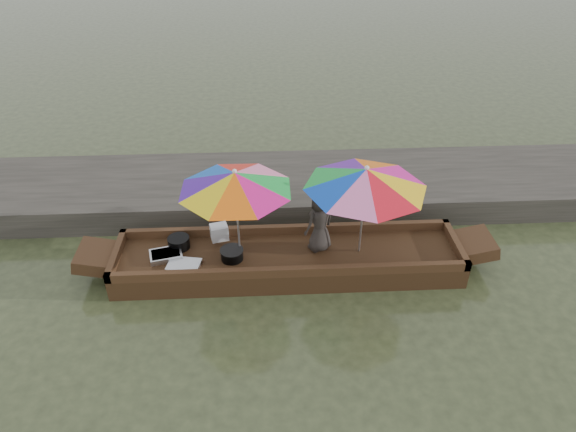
{
  "coord_description": "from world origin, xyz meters",
  "views": [
    {
      "loc": [
        -0.34,
        -6.46,
        5.45
      ],
      "look_at": [
        0.0,
        0.1,
        1.0
      ],
      "focal_mm": 32.0,
      "sensor_mm": 36.0,
      "label": 1
    }
  ],
  "objects_px": {
    "supply_bag": "(219,232)",
    "boat_hull": "(288,261)",
    "cooking_pot": "(179,242)",
    "umbrella_stern": "(363,211)",
    "umbrella_bow": "(237,214)",
    "charcoal_grill": "(232,255)",
    "vendor": "(320,222)",
    "tray_crayfish": "(166,255)",
    "tray_scallop": "(184,265)"
  },
  "relations": [
    {
      "from": "tray_scallop",
      "to": "charcoal_grill",
      "type": "relative_size",
      "value": 1.42
    },
    {
      "from": "vendor",
      "to": "tray_crayfish",
      "type": "bearing_deg",
      "value": -30.8
    },
    {
      "from": "supply_bag",
      "to": "tray_scallop",
      "type": "bearing_deg",
      "value": -125.75
    },
    {
      "from": "tray_scallop",
      "to": "umbrella_bow",
      "type": "xyz_separation_m",
      "value": [
        0.86,
        0.26,
        0.74
      ]
    },
    {
      "from": "charcoal_grill",
      "to": "vendor",
      "type": "relative_size",
      "value": 0.33
    },
    {
      "from": "tray_crayfish",
      "to": "supply_bag",
      "type": "height_order",
      "value": "supply_bag"
    },
    {
      "from": "umbrella_stern",
      "to": "charcoal_grill",
      "type": "bearing_deg",
      "value": -177.23
    },
    {
      "from": "cooking_pot",
      "to": "vendor",
      "type": "relative_size",
      "value": 0.33
    },
    {
      "from": "umbrella_bow",
      "to": "boat_hull",
      "type": "bearing_deg",
      "value": 0.0
    },
    {
      "from": "tray_crayfish",
      "to": "supply_bag",
      "type": "distance_m",
      "value": 0.94
    },
    {
      "from": "tray_crayfish",
      "to": "vendor",
      "type": "height_order",
      "value": "vendor"
    },
    {
      "from": "boat_hull",
      "to": "cooking_pot",
      "type": "bearing_deg",
      "value": 171.9
    },
    {
      "from": "tray_crayfish",
      "to": "umbrella_stern",
      "type": "relative_size",
      "value": 0.27
    },
    {
      "from": "boat_hull",
      "to": "tray_scallop",
      "type": "xyz_separation_m",
      "value": [
        -1.63,
        -0.26,
        0.21
      ]
    },
    {
      "from": "boat_hull",
      "to": "supply_bag",
      "type": "xyz_separation_m",
      "value": [
        -1.12,
        0.45,
        0.3
      ]
    },
    {
      "from": "tray_crayfish",
      "to": "tray_scallop",
      "type": "xyz_separation_m",
      "value": [
        0.31,
        -0.25,
        -0.01
      ]
    },
    {
      "from": "boat_hull",
      "to": "umbrella_bow",
      "type": "height_order",
      "value": "umbrella_bow"
    },
    {
      "from": "supply_bag",
      "to": "boat_hull",
      "type": "bearing_deg",
      "value": -21.86
    },
    {
      "from": "tray_scallop",
      "to": "umbrella_bow",
      "type": "distance_m",
      "value": 1.16
    },
    {
      "from": "umbrella_stern",
      "to": "umbrella_bow",
      "type": "bearing_deg",
      "value": 180.0
    },
    {
      "from": "vendor",
      "to": "umbrella_stern",
      "type": "distance_m",
      "value": 0.69
    },
    {
      "from": "boat_hull",
      "to": "tray_crayfish",
      "type": "relative_size",
      "value": 11.17
    },
    {
      "from": "umbrella_bow",
      "to": "tray_crayfish",
      "type": "bearing_deg",
      "value": -179.53
    },
    {
      "from": "tray_crayfish",
      "to": "charcoal_grill",
      "type": "xyz_separation_m",
      "value": [
        1.05,
        -0.09,
        0.04
      ]
    },
    {
      "from": "tray_crayfish",
      "to": "tray_scallop",
      "type": "height_order",
      "value": "tray_crayfish"
    },
    {
      "from": "boat_hull",
      "to": "cooking_pot",
      "type": "distance_m",
      "value": 1.8
    },
    {
      "from": "charcoal_grill",
      "to": "vendor",
      "type": "xyz_separation_m",
      "value": [
        1.39,
        0.2,
        0.44
      ]
    },
    {
      "from": "tray_crayfish",
      "to": "supply_bag",
      "type": "relative_size",
      "value": 1.77
    },
    {
      "from": "boat_hull",
      "to": "charcoal_grill",
      "type": "height_order",
      "value": "charcoal_grill"
    },
    {
      "from": "charcoal_grill",
      "to": "vendor",
      "type": "bearing_deg",
      "value": 8.15
    },
    {
      "from": "supply_bag",
      "to": "umbrella_stern",
      "type": "distance_m",
      "value": 2.39
    },
    {
      "from": "tray_scallop",
      "to": "umbrella_stern",
      "type": "distance_m",
      "value": 2.88
    },
    {
      "from": "tray_crayfish",
      "to": "cooking_pot",
      "type": "bearing_deg",
      "value": 55.9
    },
    {
      "from": "cooking_pot",
      "to": "umbrella_stern",
      "type": "height_order",
      "value": "umbrella_stern"
    },
    {
      "from": "supply_bag",
      "to": "umbrella_bow",
      "type": "xyz_separation_m",
      "value": [
        0.35,
        -0.45,
        0.65
      ]
    },
    {
      "from": "tray_crayfish",
      "to": "charcoal_grill",
      "type": "distance_m",
      "value": 1.05
    },
    {
      "from": "supply_bag",
      "to": "umbrella_bow",
      "type": "bearing_deg",
      "value": -52.2
    },
    {
      "from": "boat_hull",
      "to": "tray_scallop",
      "type": "bearing_deg",
      "value": -171.07
    },
    {
      "from": "boat_hull",
      "to": "cooking_pot",
      "type": "xyz_separation_m",
      "value": [
        -1.76,
        0.25,
        0.27
      ]
    },
    {
      "from": "boat_hull",
      "to": "tray_scallop",
      "type": "height_order",
      "value": "tray_scallop"
    },
    {
      "from": "cooking_pot",
      "to": "tray_crayfish",
      "type": "distance_m",
      "value": 0.32
    },
    {
      "from": "supply_bag",
      "to": "umbrella_bow",
      "type": "distance_m",
      "value": 0.86
    },
    {
      "from": "tray_crayfish",
      "to": "charcoal_grill",
      "type": "height_order",
      "value": "charcoal_grill"
    },
    {
      "from": "tray_scallop",
      "to": "umbrella_bow",
      "type": "height_order",
      "value": "umbrella_bow"
    },
    {
      "from": "tray_crayfish",
      "to": "umbrella_stern",
      "type": "bearing_deg",
      "value": 0.18
    },
    {
      "from": "cooking_pot",
      "to": "tray_scallop",
      "type": "height_order",
      "value": "cooking_pot"
    },
    {
      "from": "vendor",
      "to": "tray_scallop",
      "type": "bearing_deg",
      "value": -23.87
    },
    {
      "from": "boat_hull",
      "to": "vendor",
      "type": "height_order",
      "value": "vendor"
    },
    {
      "from": "vendor",
      "to": "umbrella_bow",
      "type": "xyz_separation_m",
      "value": [
        -1.27,
        -0.1,
        0.25
      ]
    },
    {
      "from": "cooking_pot",
      "to": "supply_bag",
      "type": "xyz_separation_m",
      "value": [
        0.64,
        0.2,
        0.04
      ]
    }
  ]
}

